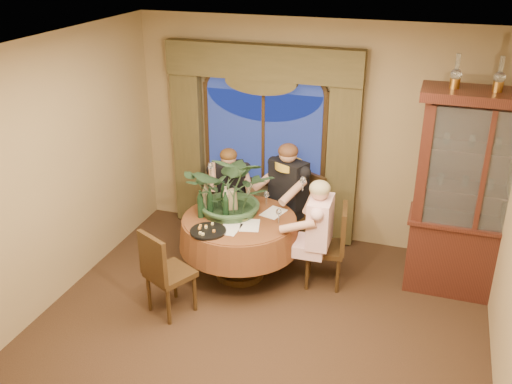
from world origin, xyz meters
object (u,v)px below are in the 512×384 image
(wine_bottle_2, at_px, (206,197))
(wine_bottle_3, at_px, (226,200))
(person_scarf, at_px, (288,198))
(centerpiece_plant, at_px, (234,159))
(chair_back, at_px, (228,205))
(china_cabinet, at_px, (478,198))
(wine_bottle_4, at_px, (200,204))
(oil_lamp_left, at_px, (457,71))
(olive_bowl, at_px, (243,219))
(oil_lamp_center, at_px, (500,74))
(dining_table, at_px, (240,247))
(wine_bottle_1, at_px, (210,202))
(person_pink, at_px, (319,236))
(chair_back_right, at_px, (300,214))
(wine_bottle_0, at_px, (224,195))
(chair_right, at_px, (324,246))
(chair_front_left, at_px, (170,271))
(stoneware_vase, at_px, (232,201))
(wine_bottle_5, at_px, (226,206))
(person_back, at_px, (229,194))

(wine_bottle_2, height_order, wine_bottle_3, same)
(person_scarf, distance_m, centerpiece_plant, 1.06)
(chair_back, xyz_separation_m, person_scarf, (0.80, -0.01, 0.23))
(china_cabinet, xyz_separation_m, wine_bottle_2, (-2.92, -0.43, -0.23))
(china_cabinet, bearing_deg, wine_bottle_4, -168.07)
(oil_lamp_left, bearing_deg, olive_bowl, -165.02)
(oil_lamp_left, bearing_deg, person_scarf, 170.83)
(oil_lamp_center, bearing_deg, china_cabinet, 0.00)
(wine_bottle_2, distance_m, wine_bottle_3, 0.25)
(dining_table, relative_size, wine_bottle_1, 4.18)
(chair_back, bearing_deg, centerpiece_plant, 88.00)
(oil_lamp_left, xyz_separation_m, wine_bottle_3, (-2.28, -0.42, -1.54))
(dining_table, xyz_separation_m, person_pink, (0.92, 0.03, 0.28))
(chair_back_right, bearing_deg, wine_bottle_1, 77.07)
(wine_bottle_0, bearing_deg, wine_bottle_2, -142.33)
(chair_right, distance_m, chair_back, 1.54)
(chair_back, bearing_deg, dining_table, 90.00)
(chair_front_left, bearing_deg, stoneware_vase, 100.21)
(wine_bottle_4, bearing_deg, wine_bottle_1, 44.29)
(oil_lamp_center, xyz_separation_m, chair_back, (-2.94, 0.29, -1.97))
(oil_lamp_left, xyz_separation_m, chair_front_left, (-2.54, -1.38, -1.97))
(oil_lamp_center, distance_m, chair_back_right, 2.82)
(wine_bottle_1, distance_m, wine_bottle_5, 0.21)
(china_cabinet, bearing_deg, wine_bottle_0, -173.76)
(wine_bottle_0, distance_m, wine_bottle_3, 0.14)
(person_scarf, xyz_separation_m, wine_bottle_4, (-0.78, -0.90, 0.20))
(oil_lamp_left, relative_size, centerpiece_plant, 0.29)
(person_back, relative_size, wine_bottle_5, 3.83)
(chair_right, bearing_deg, wine_bottle_0, 78.87)
(china_cabinet, relative_size, chair_front_left, 2.38)
(chair_right, xyz_separation_m, person_scarf, (-0.60, 0.63, 0.23))
(wine_bottle_1, bearing_deg, person_scarf, 49.57)
(wine_bottle_0, relative_size, wine_bottle_4, 1.00)
(chair_front_left, bearing_deg, oil_lamp_left, 55.46)
(chair_front_left, relative_size, wine_bottle_2, 2.91)
(chair_front_left, height_order, wine_bottle_5, wine_bottle_5)
(person_back, height_order, stoneware_vase, person_back)
(chair_front_left, distance_m, wine_bottle_5, 0.97)
(chair_back_right, distance_m, person_pink, 0.93)
(dining_table, distance_m, oil_lamp_center, 3.28)
(china_cabinet, distance_m, centerpiece_plant, 2.63)
(person_pink, xyz_separation_m, person_scarf, (-0.56, 0.75, 0.05))
(wine_bottle_2, bearing_deg, centerpiece_plant, 11.14)
(centerpiece_plant, height_order, olive_bowl, centerpiece_plant)
(chair_back_right, relative_size, chair_back, 1.00)
(oil_lamp_left, relative_size, chair_back_right, 0.35)
(person_scarf, height_order, stoneware_vase, person_scarf)
(oil_lamp_center, xyz_separation_m, wine_bottle_5, (-2.63, -0.57, -1.54))
(person_back, bearing_deg, wine_bottle_3, 80.24)
(wine_bottle_2, bearing_deg, chair_back, 91.05)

